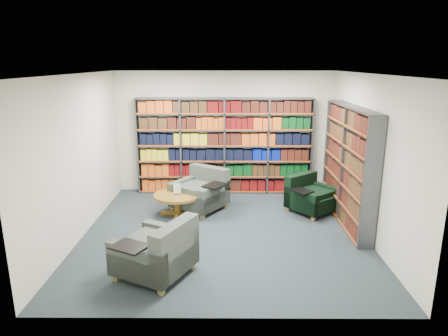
{
  "coord_description": "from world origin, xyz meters",
  "views": [
    {
      "loc": [
        0.04,
        -6.68,
        3.0
      ],
      "look_at": [
        0.0,
        0.6,
        1.05
      ],
      "focal_mm": 32.0,
      "sensor_mm": 36.0,
      "label": 1
    }
  ],
  "objects_px": {
    "chair_teal_front": "(159,254)",
    "coffee_table": "(177,198)",
    "chair_teal_left": "(202,193)",
    "chair_green_right": "(309,197)"
  },
  "relations": [
    {
      "from": "chair_teal_left",
      "to": "coffee_table",
      "type": "height_order",
      "value": "chair_teal_left"
    },
    {
      "from": "chair_teal_left",
      "to": "coffee_table",
      "type": "distance_m",
      "value": 0.61
    },
    {
      "from": "chair_teal_left",
      "to": "chair_green_right",
      "type": "height_order",
      "value": "chair_teal_left"
    },
    {
      "from": "chair_green_right",
      "to": "chair_teal_front",
      "type": "bearing_deg",
      "value": -135.35
    },
    {
      "from": "chair_teal_left",
      "to": "chair_teal_front",
      "type": "relative_size",
      "value": 1.02
    },
    {
      "from": "chair_teal_front",
      "to": "coffee_table",
      "type": "distance_m",
      "value": 2.37
    },
    {
      "from": "chair_teal_left",
      "to": "chair_green_right",
      "type": "xyz_separation_m",
      "value": [
        2.21,
        -0.14,
        -0.04
      ]
    },
    {
      "from": "chair_teal_front",
      "to": "coffee_table",
      "type": "height_order",
      "value": "chair_teal_front"
    },
    {
      "from": "chair_green_right",
      "to": "chair_teal_front",
      "type": "relative_size",
      "value": 0.9
    },
    {
      "from": "chair_teal_left",
      "to": "chair_green_right",
      "type": "relative_size",
      "value": 1.13
    }
  ]
}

